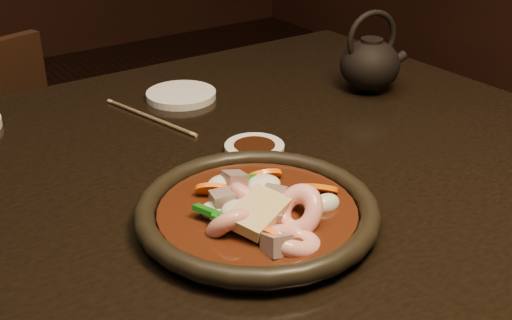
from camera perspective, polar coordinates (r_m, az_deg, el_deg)
table at (r=0.88m, az=-15.25°, el=-8.35°), size 1.60×0.90×0.75m
plate at (r=0.77m, az=0.12°, el=-4.67°), size 0.29×0.29×0.03m
stirfry at (r=0.76m, az=0.29°, el=-4.59°), size 0.20×0.20×0.07m
soy_dish at (r=0.94m, az=-0.14°, el=1.03°), size 0.09×0.09×0.01m
saucer_right at (r=1.15m, az=-6.67°, el=5.76°), size 0.12×0.12×0.01m
chopsticks at (r=1.07m, az=-9.42°, el=3.78°), size 0.06×0.21×0.01m
teapot at (r=1.18m, az=10.13°, el=8.57°), size 0.13×0.11×0.15m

